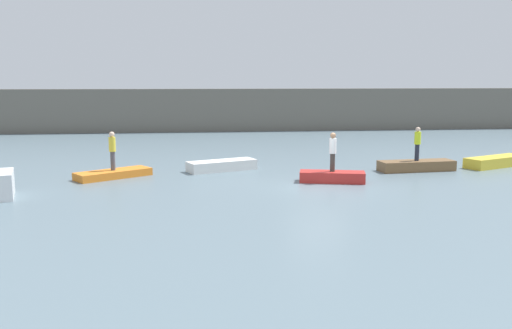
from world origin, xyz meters
name	(u,v)px	position (x,y,z in m)	size (l,w,h in m)	color
ground_plane	(318,187)	(0.00, 0.00, 0.00)	(120.00, 120.00, 0.00)	slate
embankment_wall	(253,110)	(0.00, 25.91, 1.88)	(80.00, 1.20, 3.76)	#666056
rowboat_orange	(113,174)	(-9.20, 3.38, 0.18)	(3.57, 1.20, 0.36)	orange
rowboat_white	(222,166)	(-3.95, 4.81, 0.26)	(3.54, 1.14, 0.52)	white
rowboat_red	(332,177)	(0.89, 1.07, 0.25)	(2.94, 0.98, 0.49)	red
rowboat_brown	(416,166)	(5.95, 3.61, 0.26)	(3.90, 1.10, 0.53)	brown
rowboat_yellow	(496,162)	(10.72, 4.39, 0.27)	(3.92, 1.13, 0.54)	gold
person_yellow_shirt	(112,149)	(-9.20, 3.38, 1.40)	(0.32, 0.32, 1.85)	#4C4C56
person_white_shirt	(333,150)	(0.89, 1.07, 1.49)	(0.32, 0.32, 1.78)	#38332D
person_hiviz_shirt	(417,142)	(5.95, 3.61, 1.49)	(0.32, 0.32, 1.72)	#232838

